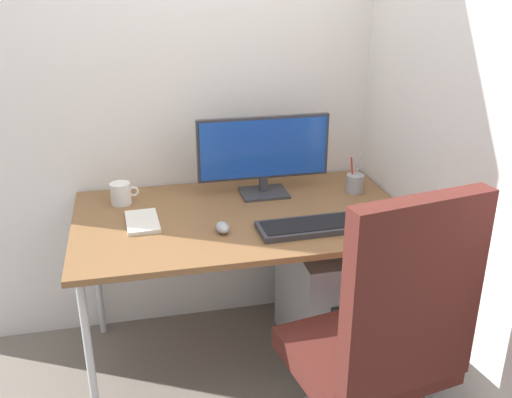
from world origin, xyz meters
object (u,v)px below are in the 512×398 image
Objects in this scene: filing_cabinet at (329,296)px; mouse at (223,227)px; keyboard at (310,226)px; monitor at (264,152)px; pen_holder at (355,183)px; notebook at (142,222)px; coffee_mug at (121,193)px; office_chair at (385,335)px.

mouse is at bearing -165.14° from filing_cabinet.
monitor is at bearing 102.46° from keyboard.
pen_holder reaches higher than keyboard.
filing_cabinet is 2.63× the size of notebook.
coffee_mug is (-0.08, 0.24, 0.04)m from notebook.
filing_cabinet is at bearing -15.47° from coffee_mug.
coffee_mug is at bearing 106.12° from notebook.
filing_cabinet is at bearing 47.92° from keyboard.
pen_holder is 0.78× the size of notebook.
office_chair is 0.75m from mouse.
coffee_mug reaches higher than filing_cabinet.
filing_cabinet is 7.07× the size of mouse.
keyboard is 0.68m from notebook.
office_chair is 1.94× the size of filing_cabinet.
notebook is at bearing 179.07° from filing_cabinet.
monitor is at bearing 169.68° from pen_holder.
mouse is (-0.44, 0.60, 0.16)m from office_chair.
pen_holder is (0.15, 0.15, 0.50)m from filing_cabinet.
monitor is at bearing 52.04° from mouse.
monitor is 0.66m from coffee_mug.
filing_cabinet is 4.73× the size of coffee_mug.
pen_holder reaches higher than filing_cabinet.
keyboard is 0.85m from coffee_mug.
notebook is at bearing 134.89° from office_chair.
office_chair is 5.09× the size of notebook.
office_chair is 1.89× the size of monitor.
pen_holder reaches higher than coffee_mug.
coffee_mug is (-0.39, 0.39, 0.03)m from mouse.
coffee_mug is at bearing 131.83° from mouse.
monitor reaches higher than notebook.
mouse is 0.67× the size of coffee_mug.
notebook is at bearing -159.01° from monitor.
coffee_mug is (-1.06, 0.10, 0.00)m from pen_holder.
filing_cabinet is 1.39× the size of keyboard.
filing_cabinet is 3.35× the size of pen_holder.
keyboard is at bearing -11.77° from mouse.
pen_holder is at bearing 5.59° from notebook.
pen_holder is at bearing 20.10° from mouse.
mouse is 0.55m from coffee_mug.
office_chair is 1.03m from monitor.
pen_holder reaches higher than notebook.
monitor is at bearing 138.91° from filing_cabinet.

